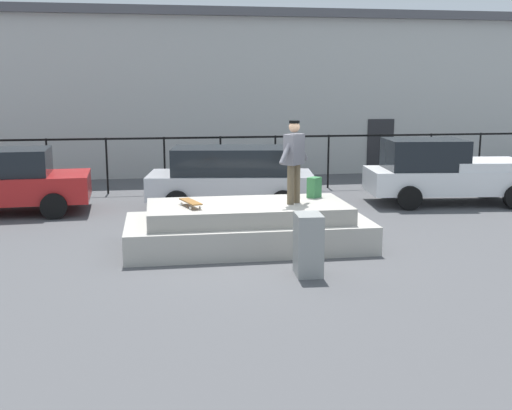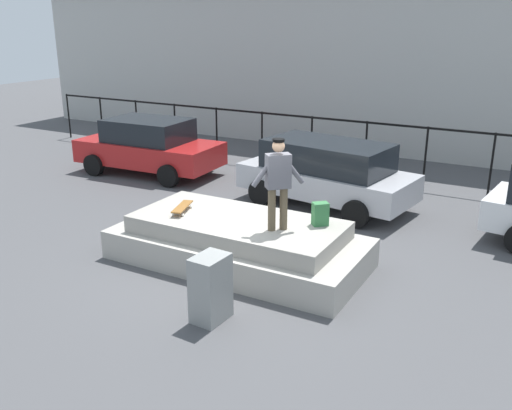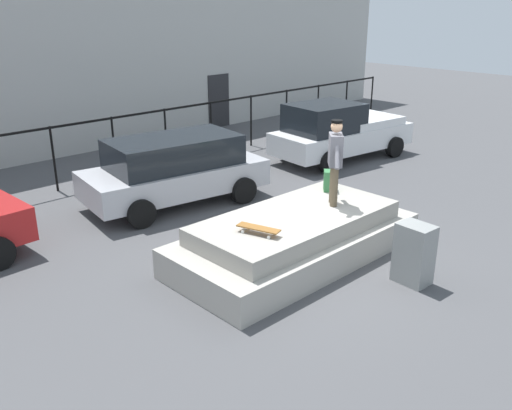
{
  "view_description": "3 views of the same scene",
  "coord_description": "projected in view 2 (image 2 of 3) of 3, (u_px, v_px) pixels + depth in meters",
  "views": [
    {
      "loc": [
        -1.98,
        -12.03,
        3.23
      ],
      "look_at": [
        0.14,
        1.15,
        0.67
      ],
      "focal_mm": 43.94,
      "sensor_mm": 36.0,
      "label": 1
    },
    {
      "loc": [
        5.0,
        -8.35,
        4.53
      ],
      "look_at": [
        -0.43,
        1.35,
        0.78
      ],
      "focal_mm": 39.4,
      "sensor_mm": 36.0,
      "label": 2
    },
    {
      "loc": [
        -7.33,
        -6.22,
        4.63
      ],
      "look_at": [
        -0.27,
        1.18,
        0.83
      ],
      "focal_mm": 38.74,
      "sensor_mm": 36.0,
      "label": 3
    }
  ],
  "objects": [
    {
      "name": "skateboard",
      "position": [
        182.0,
        207.0,
        10.97
      ],
      "size": [
        0.42,
        0.8,
        0.12
      ],
      "color": "brown",
      "rests_on": "concrete_ledge"
    },
    {
      "name": "utility_box",
      "position": [
        211.0,
        288.0,
        8.68
      ],
      "size": [
        0.47,
        0.62,
        1.07
      ],
      "primitive_type": "cube",
      "rotation": [
        0.0,
        0.0,
        -0.06
      ],
      "color": "gray",
      "rests_on": "ground_plane"
    },
    {
      "name": "car_silver_hatchback_mid",
      "position": [
        327.0,
        172.0,
        13.91
      ],
      "size": [
        4.52,
        2.56,
        1.63
      ],
      "color": "#B7B7BC",
      "rests_on": "ground_plane"
    },
    {
      "name": "skateboarder",
      "position": [
        278.0,
        178.0,
        9.79
      ],
      "size": [
        0.76,
        0.74,
        1.66
      ],
      "color": "brown",
      "rests_on": "concrete_ledge"
    },
    {
      "name": "fence_row",
      "position": [
        366.0,
        140.0,
        16.17
      ],
      "size": [
        24.06,
        0.06,
        1.69
      ],
      "color": "black",
      "rests_on": "ground_plane"
    },
    {
      "name": "warehouse_building",
      "position": [
        432.0,
        59.0,
        21.78
      ],
      "size": [
        31.86,
        9.4,
        5.86
      ],
      "color": "#B2B2AD",
      "rests_on": "ground_plane"
    },
    {
      "name": "ground_plane",
      "position": [
        241.0,
        267.0,
        10.67
      ],
      "size": [
        60.0,
        60.0,
        0.0
      ],
      "primitive_type": "plane",
      "color": "#4C4C4F"
    },
    {
      "name": "concrete_ledge",
      "position": [
        238.0,
        242.0,
        10.78
      ],
      "size": [
        4.87,
        2.29,
        0.89
      ],
      "color": "#ADA89E",
      "rests_on": "ground_plane"
    },
    {
      "name": "backpack",
      "position": [
        320.0,
        214.0,
        10.24
      ],
      "size": [
        0.34,
        0.34,
        0.43
      ],
      "primitive_type": "cube",
      "rotation": [
        0.0,
        0.0,
        0.75
      ],
      "color": "#33723F",
      "rests_on": "concrete_ledge"
    },
    {
      "name": "car_red_sedan_near",
      "position": [
        149.0,
        146.0,
        16.82
      ],
      "size": [
        4.4,
        2.31,
        1.65
      ],
      "color": "#B21E1E",
      "rests_on": "ground_plane"
    }
  ]
}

